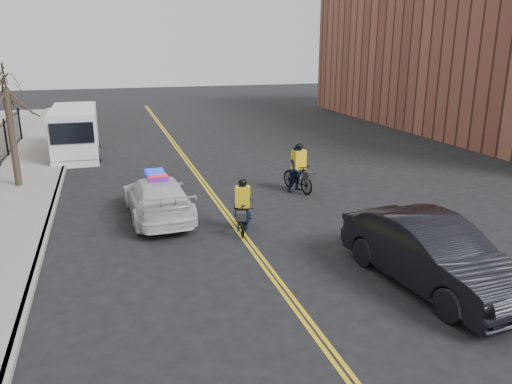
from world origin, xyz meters
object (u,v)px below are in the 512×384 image
object	(u,v)px
police_cruiser	(158,197)
cyclist_far	(298,172)
dark_sedan	(431,253)
cargo_van	(75,133)
cyclist_near	(243,213)

from	to	relation	value
police_cruiser	cyclist_far	distance (m)	6.08
dark_sedan	cargo_van	world-z (taller)	cargo_van
police_cruiser	dark_sedan	xyz separation A→B (m)	(5.95, -7.21, 0.14)
cargo_van	cyclist_far	world-z (taller)	cargo_van
cyclist_near	cargo_van	bearing A→B (deg)	132.32
dark_sedan	cargo_van	xyz separation A→B (m)	(-9.08, 18.49, 0.39)
dark_sedan	cyclist_far	world-z (taller)	cyclist_far
dark_sedan	cyclist_near	xyz separation A→B (m)	(-3.47, 5.03, -0.26)
police_cruiser	cyclist_near	size ratio (longest dim) A/B	2.67
cargo_van	cyclist_near	distance (m)	14.60
police_cruiser	cyclist_near	bearing A→B (deg)	135.96
cyclist_far	cargo_van	bearing A→B (deg)	118.68
cargo_van	cyclist_near	bearing A→B (deg)	-67.52
dark_sedan	cargo_van	distance (m)	20.61
cargo_van	cyclist_near	world-z (taller)	cargo_van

